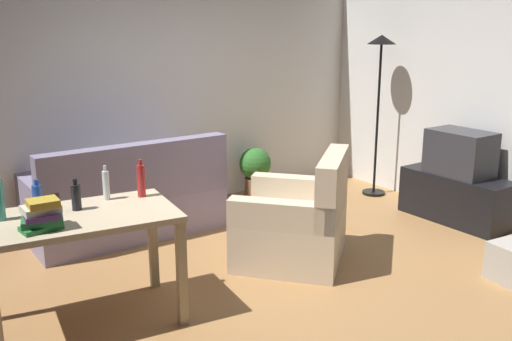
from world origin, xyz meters
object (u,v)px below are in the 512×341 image
(torchiere_lamp, at_px, (380,72))
(bottle_red, at_px, (141,180))
(potted_plant, at_px, (255,169))
(armchair, at_px, (297,223))
(desk, at_px, (81,231))
(bottle_dark, at_px, (76,197))
(bottle_blue, at_px, (38,197))
(book_stack, at_px, (42,215))
(tv_stand, at_px, (456,198))
(bottle_clear, at_px, (106,185))
(tv, at_px, (460,153))
(couch, at_px, (128,203))

(torchiere_lamp, bearing_deg, bottle_red, -165.08)
(potted_plant, distance_m, armchair, 1.83)
(desk, xyz_separation_m, bottle_dark, (0.02, 0.10, 0.20))
(bottle_blue, height_order, bottle_dark, bottle_dark)
(armchair, relative_size, book_stack, 4.58)
(torchiere_lamp, bearing_deg, bottle_blue, -169.27)
(tv_stand, relative_size, bottle_clear, 4.57)
(potted_plant, distance_m, bottle_dark, 3.03)
(torchiere_lamp, xyz_separation_m, bottle_red, (-3.24, -0.86, -0.53))
(tv, bearing_deg, couch, 62.20)
(bottle_blue, bearing_deg, book_stack, -101.26)
(tv_stand, xyz_separation_m, desk, (-3.73, 0.12, 0.41))
(couch, xyz_separation_m, tv_stand, (2.86, -1.51, -0.07))
(potted_plant, height_order, book_stack, book_stack)
(tv_stand, relative_size, bottle_dark, 5.21)
(bottle_dark, xyz_separation_m, bottle_clear, (0.24, 0.11, 0.01))
(couch, distance_m, desk, 1.68)
(couch, relative_size, bottle_red, 6.53)
(bottle_dark, relative_size, bottle_clear, 0.88)
(potted_plant, bearing_deg, couch, -169.37)
(torchiere_lamp, distance_m, bottle_red, 3.40)
(desk, xyz_separation_m, bottle_clear, (0.26, 0.21, 0.21))
(desk, relative_size, potted_plant, 2.24)
(torchiere_lamp, height_order, bottle_dark, torchiere_lamp)
(bottle_blue, height_order, bottle_red, bottle_red)
(bottle_blue, height_order, bottle_clear, bottle_clear)
(tv_stand, bearing_deg, bottle_dark, 86.64)
(tv, relative_size, book_stack, 2.23)
(bottle_blue, bearing_deg, couch, 47.05)
(desk, bearing_deg, torchiere_lamp, 22.33)
(bottle_clear, relative_size, book_stack, 0.90)
(armchair, relative_size, bottle_clear, 5.11)
(tv_stand, relative_size, book_stack, 4.09)
(torchiere_lamp, xyz_separation_m, bottle_clear, (-3.47, -0.79, -0.55))
(bottle_blue, bearing_deg, bottle_dark, -37.90)
(torchiere_lamp, xyz_separation_m, armchair, (-1.92, -0.97, -1.09))
(desk, relative_size, armchair, 1.04)
(potted_plant, height_order, bottle_clear, bottle_clear)
(desk, xyz_separation_m, bottle_blue, (-0.19, 0.26, 0.20))
(desk, height_order, bottle_red, bottle_red)
(tv_stand, distance_m, armchair, 1.93)
(armchair, bearing_deg, tv, 134.86)
(desk, distance_m, bottle_red, 0.55)
(torchiere_lamp, relative_size, bottle_red, 6.77)
(couch, height_order, torchiere_lamp, torchiere_lamp)
(tv, height_order, bottle_dark, bottle_dark)
(armchair, xyz_separation_m, bottle_red, (-1.32, 0.11, 0.56))
(tv_stand, height_order, torchiere_lamp, torchiere_lamp)
(bottle_clear, bearing_deg, potted_plant, 33.31)
(potted_plant, height_order, bottle_red, bottle_red)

